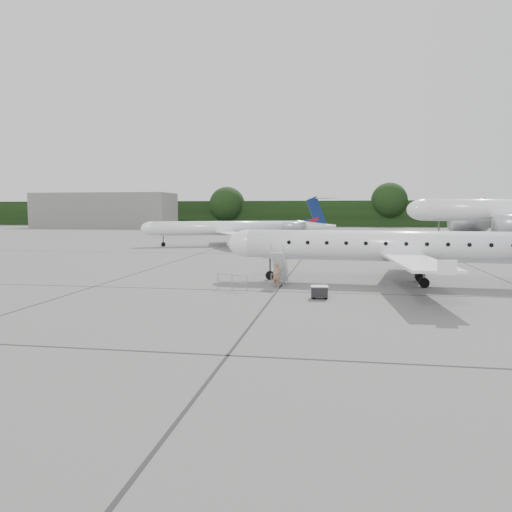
# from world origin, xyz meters

# --- Properties ---
(ground) EXTENTS (320.00, 320.00, 0.00)m
(ground) POSITION_xyz_m (0.00, 0.00, 0.00)
(ground) COLOR slate
(ground) RESTS_ON ground
(treeline) EXTENTS (260.00, 4.00, 8.00)m
(treeline) POSITION_xyz_m (0.00, 130.00, 4.00)
(treeline) COLOR black
(treeline) RESTS_ON ground
(terminal_building) EXTENTS (40.00, 14.00, 10.00)m
(terminal_building) POSITION_xyz_m (-70.00, 110.00, 5.00)
(terminal_building) COLOR slate
(terminal_building) RESTS_ON ground
(main_regional_jet) EXTENTS (29.24, 21.77, 7.23)m
(main_regional_jet) POSITION_xyz_m (2.32, 7.88, 3.62)
(main_regional_jet) COLOR white
(main_regional_jet) RESTS_ON ground
(airstair) EXTENTS (0.97, 2.30, 2.27)m
(airstair) POSITION_xyz_m (-6.19, 6.14, 1.13)
(airstair) COLOR white
(airstair) RESTS_ON ground
(passenger) EXTENTS (0.68, 0.55, 1.61)m
(passenger) POSITION_xyz_m (-6.26, 4.86, 0.80)
(passenger) COLOR #966A51
(passenger) RESTS_ON ground
(safety_railing) EXTENTS (2.06, 0.93, 1.00)m
(safety_railing) POSITION_xyz_m (-8.85, 3.15, 0.50)
(safety_railing) COLOR #9A9DA2
(safety_railing) RESTS_ON ground
(baggage_cart) EXTENTS (0.99, 0.83, 0.79)m
(baggage_cart) POSITION_xyz_m (-3.33, 1.15, 0.40)
(baggage_cart) COLOR black
(baggage_cart) RESTS_ON ground
(bg_narrowbody) EXTENTS (45.13, 37.25, 14.10)m
(bg_narrowbody) POSITION_xyz_m (27.69, 71.25, 7.05)
(bg_narrowbody) COLOR white
(bg_narrowbody) RESTS_ON ground
(bg_regional_left) EXTENTS (31.61, 27.26, 6.97)m
(bg_regional_left) POSITION_xyz_m (-17.96, 41.98, 3.49)
(bg_regional_left) COLOR white
(bg_regional_left) RESTS_ON ground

